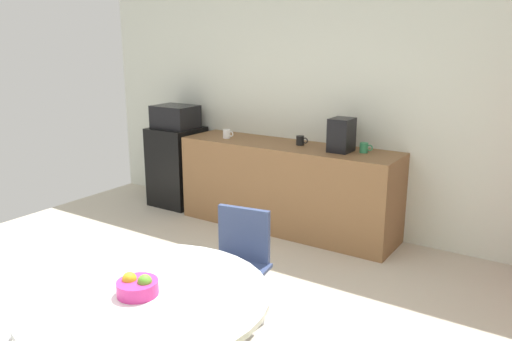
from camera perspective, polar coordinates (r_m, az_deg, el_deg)
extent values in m
cube|color=silver|center=(5.29, 8.73, 7.35)|extent=(6.00, 0.10, 2.60)
cube|color=brown|center=(5.31, 3.46, -1.86)|extent=(2.32, 0.60, 0.90)
cube|color=black|center=(6.17, -8.78, 0.49)|extent=(0.54, 0.54, 0.93)
cube|color=black|center=(6.06, -9.00, 5.97)|extent=(0.48, 0.38, 0.26)
cylinder|color=white|center=(2.64, -12.17, -13.49)|extent=(1.22, 1.22, 0.03)
cylinder|color=silver|center=(3.39, -1.43, -16.23)|extent=(0.02, 0.02, 0.42)
cylinder|color=silver|center=(3.52, -6.23, -15.08)|extent=(0.02, 0.02, 0.42)
cylinder|color=silver|center=(3.64, 0.76, -13.92)|extent=(0.02, 0.02, 0.42)
cylinder|color=silver|center=(3.76, -3.76, -12.96)|extent=(0.02, 0.02, 0.42)
cube|color=#384772|center=(3.47, -2.71, -11.26)|extent=(0.48, 0.48, 0.03)
cube|color=#384772|center=(3.55, -1.36, -7.10)|extent=(0.38, 0.10, 0.38)
cylinder|color=#D8338C|center=(2.61, -13.09, -12.64)|extent=(0.20, 0.20, 0.07)
sphere|color=yellow|center=(2.61, -13.96, -11.68)|extent=(0.07, 0.07, 0.07)
sphere|color=#66B233|center=(2.57, -12.32, -12.03)|extent=(0.07, 0.07, 0.07)
cylinder|color=#338C59|center=(4.92, 11.95, 2.51)|extent=(0.08, 0.08, 0.09)
torus|color=#338C59|center=(4.90, 12.58, 2.48)|extent=(0.06, 0.01, 0.06)
cylinder|color=black|center=(5.18, 4.95, 3.37)|extent=(0.08, 0.08, 0.09)
torus|color=black|center=(5.15, 5.51, 3.35)|extent=(0.06, 0.01, 0.06)
cylinder|color=white|center=(5.53, -3.30, 4.11)|extent=(0.08, 0.08, 0.09)
torus|color=white|center=(5.50, -2.81, 4.10)|extent=(0.06, 0.01, 0.06)
cube|color=black|center=(4.91, 9.53, 3.93)|extent=(0.20, 0.24, 0.32)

